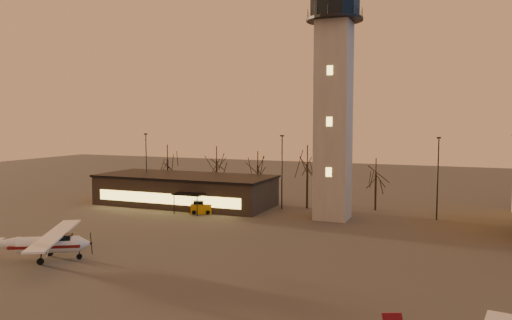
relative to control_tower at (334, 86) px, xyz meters
The scene contains 7 objects.
ground 34.15m from the control_tower, 90.00° to the right, with size 220.00×220.00×0.00m, color #3A3836.
control_tower is the anchor object (origin of this frame).
terminal 26.24m from the control_tower, behind, with size 25.40×12.20×4.30m.
light_poles 10.97m from the control_tower, 63.48° to the left, with size 58.50×12.25×10.14m.
tree_row 19.48m from the control_tower, 146.24° to the left, with size 37.20×9.20×8.80m.
cessna_rear 36.19m from the control_tower, 123.95° to the right, with size 9.68×11.40×3.36m.
service_cart 23.07m from the control_tower, 169.74° to the right, with size 3.04×2.43×1.72m.
Camera 1 is at (14.38, -29.89, 12.22)m, focal length 35.00 mm.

